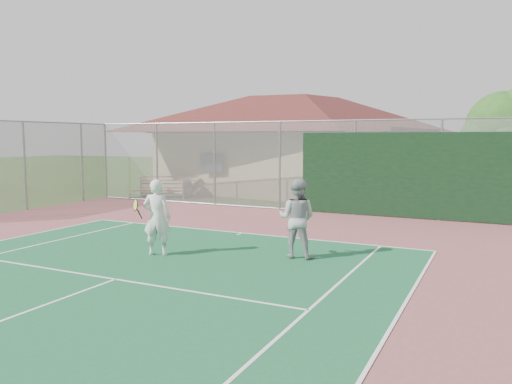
# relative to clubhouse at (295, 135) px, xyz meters

# --- Properties ---
(back_fence) EXTENTS (20.08, 0.11, 3.53)m
(back_fence) POSITION_rel_clubhouse_xyz_m (5.20, -6.84, -1.37)
(back_fence) COLOR gray
(back_fence) RESTS_ON ground
(side_fence_left) EXTENTS (0.08, 9.00, 3.50)m
(side_fence_left) POSITION_rel_clubhouse_xyz_m (-6.90, -11.32, -1.29)
(side_fence_left) COLOR gray
(side_fence_left) RESTS_ON ground
(clubhouse) EXTENTS (14.77, 10.67, 5.99)m
(clubhouse) POSITION_rel_clubhouse_xyz_m (0.00, 0.00, 0.00)
(clubhouse) COLOR tan
(clubhouse) RESTS_ON ground
(bleachers) EXTENTS (3.07, 2.32, 0.97)m
(bleachers) POSITION_rel_clubhouse_xyz_m (-4.79, -5.03, -2.52)
(bleachers) COLOR #B54829
(bleachers) RESTS_ON ground
(tree) EXTENTS (3.48, 3.29, 4.85)m
(tree) POSITION_rel_clubhouse_xyz_m (10.05, -2.09, 0.15)
(tree) COLOR #3D2316
(tree) RESTS_ON ground
(player_white_front) EXTENTS (0.96, 0.76, 1.85)m
(player_white_front) POSITION_rel_clubhouse_xyz_m (2.56, -15.35, -2.11)
(player_white_front) COLOR white
(player_white_front) RESTS_ON ground
(player_grey_back) EXTENTS (0.97, 0.79, 1.87)m
(player_grey_back) POSITION_rel_clubhouse_xyz_m (5.67, -14.06, -2.10)
(player_grey_back) COLOR #9C9FA1
(player_grey_back) RESTS_ON ground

